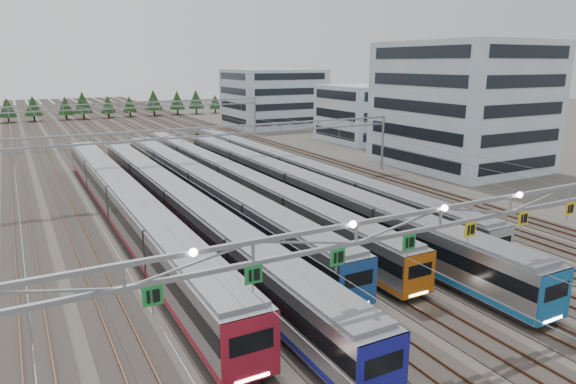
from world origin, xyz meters
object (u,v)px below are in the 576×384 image
train_d (228,178)px  depot_bldg_north (274,98)px  train_f (288,169)px  gantry_mid (200,140)px  train_b (180,207)px  gantry_near (441,222)px  train_c (201,187)px  train_a (124,203)px  gantry_far (125,110)px  train_e (296,188)px  depot_bldg_south (461,105)px  depot_bldg_mid (364,113)px

train_d → depot_bldg_north: (36.65, 60.54, 4.95)m
train_f → train_d: bearing=-169.5°
gantry_mid → train_b: bearing=-117.1°
gantry_near → train_c: bearing=93.7°
train_a → gantry_far: bearing=78.4°
train_a → gantry_near: size_ratio=1.07×
train_e → gantry_far: gantry_far is taller
train_d → gantry_near: size_ratio=1.18×
train_e → gantry_far: bearing=96.8°
gantry_far → train_a: bearing=-101.6°
train_a → gantry_near: bearing=-69.8°
train_b → gantry_far: 58.74m
train_a → train_e: bearing=-6.8°
train_c → gantry_near: (2.20, -33.85, 4.97)m
train_b → gantry_near: (6.70, -26.93, 4.96)m
train_c → train_d: train_c is taller
train_e → depot_bldg_south: bearing=14.3°
train_b → train_a: bearing=142.0°
train_d → train_f: train_f is taller
train_b → gantry_near: gantry_near is taller
gantry_near → depot_bldg_north: 104.95m
train_a → depot_bldg_mid: (54.03, 34.33, 3.29)m
train_b → train_f: bearing=32.9°
train_e → depot_bldg_north: (32.15, 69.17, 4.81)m
depot_bldg_mid → train_f: bearing=-140.3°
train_c → depot_bldg_south: depot_bldg_south is taller
train_a → depot_bldg_mid: bearing=32.4°
train_b → gantry_mid: (6.75, 13.19, 4.26)m
train_e → train_b: bearing=-174.3°
gantry_near → gantry_far: (0.05, 85.12, -0.70)m
train_b → depot_bldg_south: 48.08m
gantry_near → depot_bldg_mid: bearing=56.5°
train_b → train_d: 13.44m
gantry_mid → depot_bldg_north: size_ratio=2.56×
gantry_far → depot_bldg_south: size_ratio=2.56×
train_a → depot_bldg_south: bearing=7.0°
train_e → depot_bldg_south: (33.04, 8.41, 7.12)m
train_e → depot_bldg_north: 76.43m
train_d → gantry_far: gantry_far is taller
train_c → train_d: bearing=34.2°
train_d → gantry_near: 37.33m
train_d → train_f: size_ratio=0.98×
gantry_far → gantry_near: bearing=-90.0°
train_b → train_f: 21.44m
train_a → train_d: (13.50, 6.47, -0.26)m
train_f → depot_bldg_north: depot_bldg_north is taller
train_f → train_a: bearing=-160.1°
train_e → gantry_near: gantry_near is taller
gantry_near → gantry_mid: (0.05, 40.12, -0.70)m
train_a → train_d: size_ratio=0.91×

